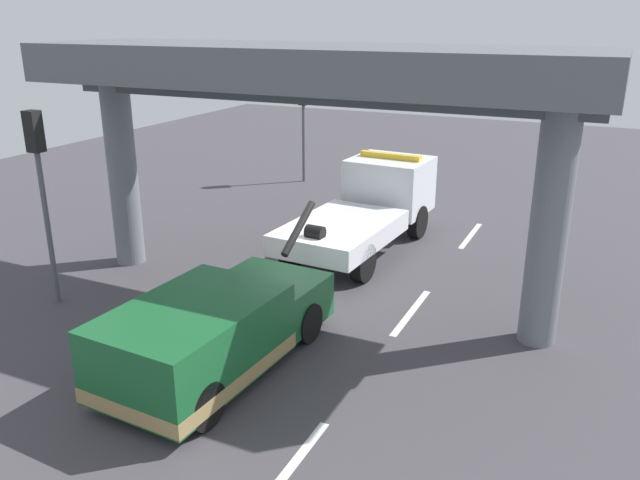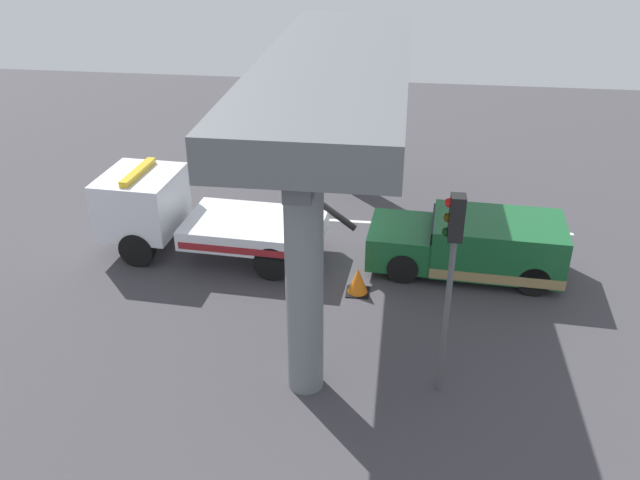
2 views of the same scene
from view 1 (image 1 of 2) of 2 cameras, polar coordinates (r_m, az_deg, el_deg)
The scene contains 10 objects.
ground_plane at distance 15.85m, azimuth -1.01°, elevation -4.82°, with size 60.00×40.00×0.10m, color #423F44.
lane_stripe_west at distance 10.21m, azimuth -2.81°, elevation -19.67°, with size 2.60×0.16×0.01m, color silver.
lane_stripe_mid at distance 14.96m, azimuth 8.06°, elevation -6.33°, with size 2.60×0.16×0.01m, color silver.
lane_stripe_east at distance 20.39m, azimuth 13.17°, elevation 0.39°, with size 2.60×0.16×0.01m, color silver.
tow_truck_white at distance 18.86m, azimuth 4.47°, elevation 3.14°, with size 7.31×2.74×2.46m.
towed_van_green at distance 12.36m, azimuth -9.42°, elevation -8.15°, with size 5.31×2.48×1.58m.
overpass_structure at distance 14.40m, azimuth -1.43°, elevation 13.63°, with size 3.60×12.73×5.82m.
traffic_light_near at distance 15.59m, azimuth -23.52°, elevation 5.99°, with size 0.39×0.32×4.49m.
traffic_light_far at distance 25.97m, azimuth -1.46°, elevation 11.47°, with size 0.39×0.32×3.97m.
traffic_cone_orange at distance 15.64m, azimuth -7.82°, elevation -3.78°, with size 0.60×0.60×0.72m.
Camera 1 is at (-12.97, -6.42, 6.41)m, focal length 36.22 mm.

